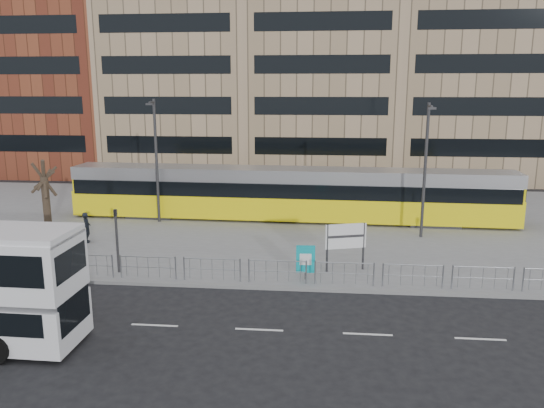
# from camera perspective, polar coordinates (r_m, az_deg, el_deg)

# --- Properties ---
(ground) EXTENTS (120.00, 120.00, 0.00)m
(ground) POSITION_cam_1_polar(r_m,az_deg,el_deg) (24.19, -5.03, -9.01)
(ground) COLOR black
(ground) RESTS_ON ground
(plaza) EXTENTS (64.00, 24.00, 0.15)m
(plaza) POSITION_cam_1_polar(r_m,az_deg,el_deg) (35.48, -1.56, -1.84)
(plaza) COLOR slate
(plaza) RESTS_ON ground
(kerb) EXTENTS (64.00, 0.25, 0.17)m
(kerb) POSITION_cam_1_polar(r_m,az_deg,el_deg) (24.21, -5.01, -8.81)
(kerb) COLOR gray
(kerb) RESTS_ON ground
(building_row) EXTENTS (70.40, 18.40, 31.20)m
(building_row) POSITION_cam_1_polar(r_m,az_deg,el_deg) (56.61, 2.83, 16.57)
(building_row) COLOR brown
(building_row) RESTS_ON ground
(pedestrian_barrier) EXTENTS (32.07, 0.07, 1.10)m
(pedestrian_barrier) POSITION_cam_1_polar(r_m,az_deg,el_deg) (24.05, -0.13, -6.60)
(pedestrian_barrier) COLOR #95989D
(pedestrian_barrier) RESTS_ON plaza
(road_markings) EXTENTS (62.00, 0.12, 0.01)m
(road_markings) POSITION_cam_1_polar(r_m,az_deg,el_deg) (20.42, -4.25, -13.21)
(road_markings) COLOR white
(road_markings) RESTS_ON ground
(tram) EXTENTS (29.34, 3.65, 3.45)m
(tram) POSITION_cam_1_polar(r_m,az_deg,el_deg) (35.35, 1.85, 1.10)
(tram) COLOR yellow
(tram) RESTS_ON plaza
(station_sign) EXTENTS (1.97, 0.65, 2.33)m
(station_sign) POSITION_cam_1_polar(r_m,az_deg,el_deg) (25.63, 7.93, -3.68)
(station_sign) COLOR #2D2D30
(station_sign) RESTS_ON plaza
(ad_panel) EXTENTS (0.87, 0.11, 1.63)m
(ad_panel) POSITION_cam_1_polar(r_m,az_deg,el_deg) (24.47, 3.63, -5.99)
(ad_panel) COLOR #2D2D30
(ad_panel) RESTS_ON plaza
(pedestrian) EXTENTS (0.63, 0.75, 1.76)m
(pedestrian) POSITION_cam_1_polar(r_m,az_deg,el_deg) (31.99, -19.30, -2.39)
(pedestrian) COLOR black
(pedestrian) RESTS_ON plaza
(traffic_light_west) EXTENTS (0.19, 0.22, 3.10)m
(traffic_light_west) POSITION_cam_1_polar(r_m,az_deg,el_deg) (26.11, -16.38, -2.96)
(traffic_light_west) COLOR #2D2D30
(traffic_light_west) RESTS_ON plaza
(lamp_post_west) EXTENTS (0.45, 1.04, 7.97)m
(lamp_post_west) POSITION_cam_1_polar(r_m,az_deg,el_deg) (34.99, -12.37, 5.06)
(lamp_post_west) COLOR #2D2D30
(lamp_post_west) RESTS_ON plaza
(lamp_post_east) EXTENTS (0.45, 1.04, 7.85)m
(lamp_post_east) POSITION_cam_1_polar(r_m,az_deg,el_deg) (31.80, 16.18, 4.03)
(lamp_post_east) COLOR #2D2D30
(lamp_post_east) RESTS_ON plaza
(bare_tree) EXTENTS (3.92, 3.92, 6.53)m
(bare_tree) POSITION_cam_1_polar(r_m,az_deg,el_deg) (33.61, -23.50, 4.66)
(bare_tree) COLOR #2F241A
(bare_tree) RESTS_ON plaza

